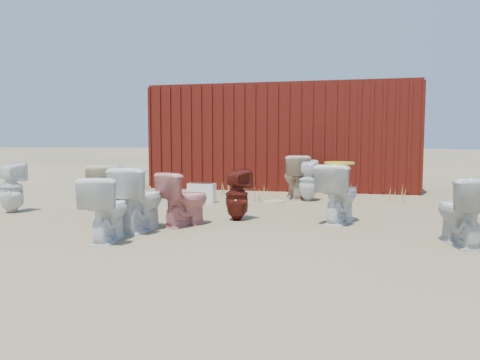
% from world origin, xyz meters
% --- Properties ---
extents(ground, '(100.00, 100.00, 0.00)m').
position_xyz_m(ground, '(0.00, 0.00, 0.00)').
color(ground, brown).
rests_on(ground, ground).
extents(shipping_container, '(6.00, 2.40, 2.40)m').
position_xyz_m(shipping_container, '(0.00, 5.20, 1.20)').
color(shipping_container, '#550E0E').
rests_on(shipping_container, ground).
extents(toilet_front_a, '(0.52, 0.83, 0.81)m').
position_xyz_m(toilet_front_a, '(-0.98, -0.75, 0.41)').
color(toilet_front_a, white).
rests_on(toilet_front_a, ground).
extents(toilet_front_pink, '(0.69, 0.82, 0.72)m').
position_xyz_m(toilet_front_pink, '(-0.54, -0.30, 0.36)').
color(toilet_front_pink, '#E18782').
rests_on(toilet_front_pink, ground).
extents(toilet_front_c, '(0.51, 0.78, 0.74)m').
position_xyz_m(toilet_front_c, '(-1.08, -1.40, 0.37)').
color(toilet_front_c, white).
rests_on(toilet_front_c, ground).
extents(toilet_front_maroon, '(0.45, 0.46, 0.73)m').
position_xyz_m(toilet_front_maroon, '(0.04, 0.27, 0.36)').
color(toilet_front_maroon, '#56160E').
rests_on(toilet_front_maroon, ground).
extents(toilet_front_e, '(0.59, 0.82, 0.76)m').
position_xyz_m(toilet_front_e, '(2.80, -0.66, 0.38)').
color(toilet_front_e, silver).
rests_on(toilet_front_e, ground).
extents(toilet_back_a, '(0.43, 0.43, 0.79)m').
position_xyz_m(toilet_back_a, '(-3.60, 0.11, 0.40)').
color(toilet_back_a, white).
rests_on(toilet_back_a, ground).
extents(toilet_back_beige_left, '(0.63, 0.89, 0.82)m').
position_xyz_m(toilet_back_beige_left, '(-1.64, -0.29, 0.41)').
color(toilet_back_beige_left, beige).
rests_on(toilet_back_beige_left, ground).
extents(toilet_back_beige_right, '(0.67, 0.92, 0.85)m').
position_xyz_m(toilet_back_beige_right, '(0.54, 2.95, 0.42)').
color(toilet_back_beige_right, beige).
rests_on(toilet_back_beige_right, ground).
extents(toilet_back_yellowlid, '(0.67, 0.90, 0.82)m').
position_xyz_m(toilet_back_yellowlid, '(1.46, 0.42, 0.41)').
color(toilet_back_yellowlid, white).
rests_on(toilet_back_yellowlid, ground).
extents(toilet_back_e, '(0.38, 0.39, 0.77)m').
position_xyz_m(toilet_back_e, '(0.83, 2.61, 0.39)').
color(toilet_back_e, white).
rests_on(toilet_back_e, ground).
extents(yellow_lid, '(0.42, 0.52, 0.02)m').
position_xyz_m(yellow_lid, '(1.46, 0.42, 0.83)').
color(yellow_lid, gold).
rests_on(yellow_lid, toilet_back_yellowlid).
extents(loose_tank, '(0.51, 0.22, 0.35)m').
position_xyz_m(loose_tank, '(-1.05, 1.94, 0.17)').
color(loose_tank, white).
rests_on(loose_tank, ground).
extents(loose_lid_near, '(0.46, 0.55, 0.02)m').
position_xyz_m(loose_lid_near, '(0.24, 2.29, 0.01)').
color(loose_lid_near, beige).
rests_on(loose_lid_near, ground).
extents(loose_lid_far, '(0.52, 0.57, 0.02)m').
position_xyz_m(loose_lid_far, '(-2.02, 2.59, 0.01)').
color(loose_lid_far, '#BBB188').
rests_on(loose_lid_far, ground).
extents(weed_clump_a, '(0.36, 0.36, 0.27)m').
position_xyz_m(weed_clump_a, '(-2.45, 2.88, 0.14)').
color(weed_clump_a, '#9F933F').
rests_on(weed_clump_a, ground).
extents(weed_clump_b, '(0.32, 0.32, 0.31)m').
position_xyz_m(weed_clump_b, '(0.03, 2.40, 0.16)').
color(weed_clump_b, '#9F933F').
rests_on(weed_clump_b, ground).
extents(weed_clump_c, '(0.36, 0.36, 0.31)m').
position_xyz_m(weed_clump_c, '(2.46, 2.83, 0.16)').
color(weed_clump_c, '#9F933F').
rests_on(weed_clump_c, ground).
extents(weed_clump_d, '(0.30, 0.30, 0.28)m').
position_xyz_m(weed_clump_d, '(-0.90, 3.36, 0.14)').
color(weed_clump_d, '#9F933F').
rests_on(weed_clump_d, ground).
extents(weed_clump_e, '(0.34, 0.34, 0.31)m').
position_xyz_m(weed_clump_e, '(1.55, 3.50, 0.15)').
color(weed_clump_e, '#9F933F').
rests_on(weed_clump_e, ground).
extents(weed_clump_f, '(0.28, 0.28, 0.26)m').
position_xyz_m(weed_clump_f, '(3.24, 0.59, 0.13)').
color(weed_clump_f, '#9F933F').
rests_on(weed_clump_f, ground).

